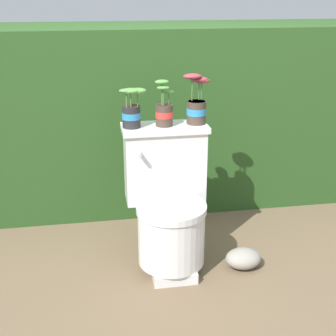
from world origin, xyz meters
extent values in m
plane|color=brown|center=(0.00, 0.00, 0.00)|extent=(12.00, 12.00, 0.00)
cube|color=#284C1E|center=(0.00, 1.01, 0.59)|extent=(3.77, 0.77, 1.18)
cube|color=silver|center=(0.02, 0.00, 0.03)|extent=(0.22, 0.31, 0.06)
cylinder|color=silver|center=(0.02, 0.00, 0.20)|extent=(0.35, 0.35, 0.29)
cylinder|color=silver|center=(0.02, 0.00, 0.36)|extent=(0.36, 0.36, 0.04)
cube|color=silver|center=(0.02, 0.21, 0.52)|extent=(0.42, 0.18, 0.39)
cube|color=silver|center=(0.02, 0.21, 0.73)|extent=(0.45, 0.20, 0.03)
cylinder|color=silver|center=(-0.13, 0.09, 0.63)|extent=(0.02, 0.05, 0.02)
cylinder|color=#262628|center=(-0.15, 0.20, 0.80)|extent=(0.09, 0.09, 0.11)
cylinder|color=#2D84BC|center=(-0.15, 0.20, 0.80)|extent=(0.09, 0.09, 0.03)
cylinder|color=#332319|center=(-0.15, 0.20, 0.85)|extent=(0.08, 0.08, 0.01)
cylinder|color=#4C753D|center=(-0.12, 0.18, 0.89)|extent=(0.01, 0.01, 0.07)
ellipsoid|color=#569342|center=(-0.12, 0.18, 0.93)|extent=(0.09, 0.06, 0.03)
cylinder|color=#4C753D|center=(-0.15, 0.17, 0.89)|extent=(0.01, 0.01, 0.07)
ellipsoid|color=#569342|center=(-0.15, 0.17, 0.93)|extent=(0.09, 0.06, 0.03)
cylinder|color=#4C753D|center=(-0.17, 0.16, 0.89)|extent=(0.01, 0.01, 0.08)
ellipsoid|color=#569342|center=(-0.17, 0.16, 0.94)|extent=(0.07, 0.05, 0.02)
cylinder|color=#47382D|center=(0.02, 0.20, 0.80)|extent=(0.09, 0.09, 0.11)
cylinder|color=red|center=(0.02, 0.20, 0.80)|extent=(0.09, 0.09, 0.03)
cylinder|color=#332319|center=(0.02, 0.20, 0.84)|extent=(0.08, 0.08, 0.01)
cylinder|color=#4C753D|center=(0.01, 0.18, 0.89)|extent=(0.01, 0.01, 0.09)
ellipsoid|color=#569342|center=(0.01, 0.18, 0.94)|extent=(0.06, 0.05, 0.02)
cylinder|color=#4C753D|center=(0.01, 0.19, 0.91)|extent=(0.01, 0.01, 0.11)
ellipsoid|color=#569342|center=(0.01, 0.19, 0.97)|extent=(0.07, 0.05, 0.02)
cylinder|color=#4C753D|center=(0.04, 0.20, 0.88)|extent=(0.01, 0.01, 0.06)
ellipsoid|color=#569342|center=(0.04, 0.20, 0.92)|extent=(0.05, 0.04, 0.02)
cylinder|color=#47382D|center=(0.19, 0.21, 0.80)|extent=(0.10, 0.10, 0.12)
cylinder|color=#2D84BC|center=(0.19, 0.21, 0.81)|extent=(0.10, 0.10, 0.04)
cylinder|color=#332319|center=(0.19, 0.21, 0.85)|extent=(0.09, 0.09, 0.01)
cylinder|color=#4C753D|center=(0.21, 0.24, 0.91)|extent=(0.01, 0.01, 0.10)
ellipsoid|color=#93333D|center=(0.21, 0.24, 0.97)|extent=(0.09, 0.07, 0.03)
cylinder|color=#4C753D|center=(0.17, 0.23, 0.92)|extent=(0.01, 0.01, 0.12)
ellipsoid|color=#93333D|center=(0.17, 0.23, 0.99)|extent=(0.10, 0.07, 0.03)
cylinder|color=#4C753D|center=(0.22, 0.24, 0.91)|extent=(0.01, 0.01, 0.09)
ellipsoid|color=#93333D|center=(0.22, 0.24, 0.96)|extent=(0.08, 0.06, 0.02)
ellipsoid|color=gray|center=(0.41, -0.04, 0.05)|extent=(0.19, 0.15, 0.11)
camera|label=1|loc=(-0.35, -2.10, 1.40)|focal=50.00mm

